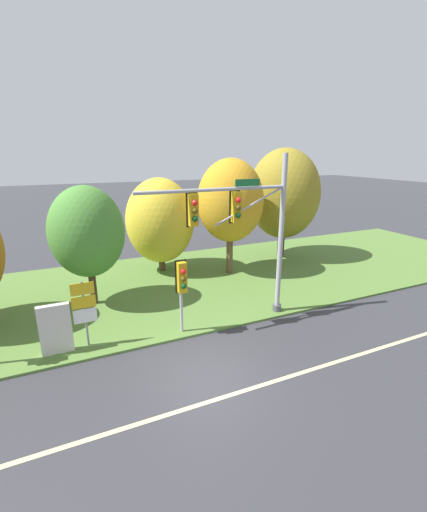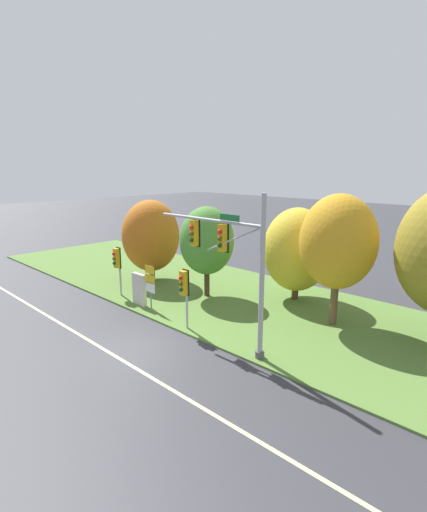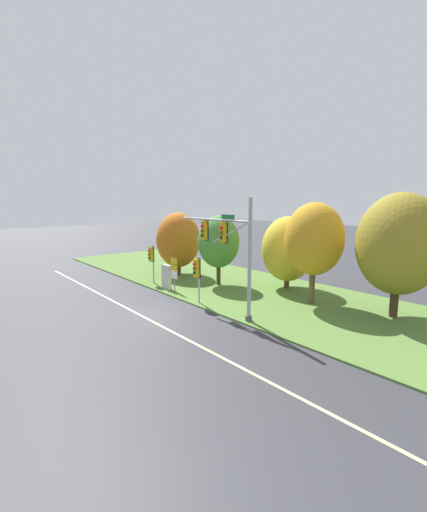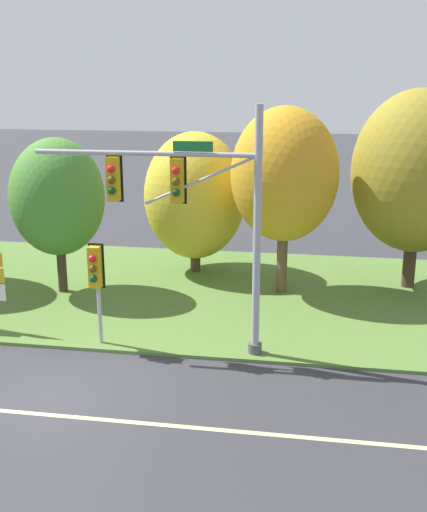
# 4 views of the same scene
# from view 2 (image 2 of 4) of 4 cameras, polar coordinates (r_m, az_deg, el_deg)

# --- Properties ---
(ground_plane) EXTENTS (160.00, 160.00, 0.00)m
(ground_plane) POSITION_cam_2_polar(r_m,az_deg,el_deg) (19.26, -10.81, -12.69)
(ground_plane) COLOR #333338
(lane_stripe) EXTENTS (36.00, 0.16, 0.01)m
(lane_stripe) POSITION_cam_2_polar(r_m,az_deg,el_deg) (18.68, -13.91, -13.67)
(lane_stripe) COLOR beige
(lane_stripe) RESTS_ON ground
(grass_verge) EXTENTS (48.00, 11.50, 0.10)m
(grass_verge) POSITION_cam_2_polar(r_m,az_deg,el_deg) (24.47, 5.29, -6.75)
(grass_verge) COLOR #517533
(grass_verge) RESTS_ON ground
(traffic_signal_mast) EXTENTS (6.51, 0.49, 7.06)m
(traffic_signal_mast) POSITION_cam_2_polar(r_m,az_deg,el_deg) (17.50, 2.50, 0.13)
(traffic_signal_mast) COLOR #9EA0A5
(traffic_signal_mast) RESTS_ON grass_verge
(pedestrian_signal_near_kerb) EXTENTS (0.46, 0.55, 3.14)m
(pedestrian_signal_near_kerb) POSITION_cam_2_polar(r_m,az_deg,el_deg) (25.71, -13.60, -0.69)
(pedestrian_signal_near_kerb) COLOR #9EA0A5
(pedestrian_signal_near_kerb) RESTS_ON grass_verge
(pedestrian_signal_further_along) EXTENTS (0.46, 0.55, 3.10)m
(pedestrian_signal_further_along) POSITION_cam_2_polar(r_m,az_deg,el_deg) (19.93, -4.23, -4.36)
(pedestrian_signal_further_along) COLOR #9EA0A5
(pedestrian_signal_further_along) RESTS_ON grass_verge
(route_sign_post) EXTENTS (0.85, 0.08, 2.61)m
(route_sign_post) POSITION_cam_2_polar(r_m,az_deg,el_deg) (23.16, -9.04, -3.64)
(route_sign_post) COLOR slate
(route_sign_post) RESTS_ON grass_verge
(tree_nearest_road) EXTENTS (4.06, 4.06, 5.80)m
(tree_nearest_road) POSITION_cam_2_polar(r_m,az_deg,el_deg) (28.64, -8.95, 2.86)
(tree_nearest_road) COLOR #4C3823
(tree_nearest_road) RESTS_ON grass_verge
(tree_left_of_mast) EXTENTS (3.40, 3.40, 5.69)m
(tree_left_of_mast) POSITION_cam_2_polar(r_m,az_deg,el_deg) (24.77, -0.97, 2.18)
(tree_left_of_mast) COLOR #423021
(tree_left_of_mast) RESTS_ON grass_verge
(tree_behind_signpost) EXTENTS (4.07, 4.07, 5.69)m
(tree_behind_signpost) POSITION_cam_2_polar(r_m,az_deg,el_deg) (24.72, 11.84, 0.89)
(tree_behind_signpost) COLOR #4C3823
(tree_behind_signpost) RESTS_ON grass_verge
(tree_mid_verge) EXTENTS (3.85, 3.85, 6.79)m
(tree_mid_verge) POSITION_cam_2_polar(r_m,az_deg,el_deg) (20.95, 17.37, 1.91)
(tree_mid_verge) COLOR brown
(tree_mid_verge) RESTS_ON grass_verge
(info_kiosk) EXTENTS (1.10, 0.24, 1.90)m
(info_kiosk) POSITION_cam_2_polar(r_m,az_deg,el_deg) (24.15, -10.56, -4.70)
(info_kiosk) COLOR beige
(info_kiosk) RESTS_ON grass_verge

